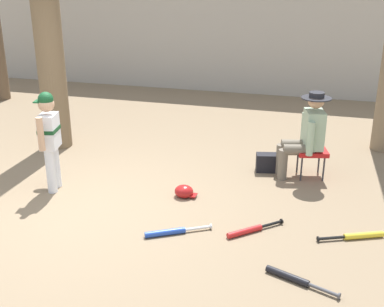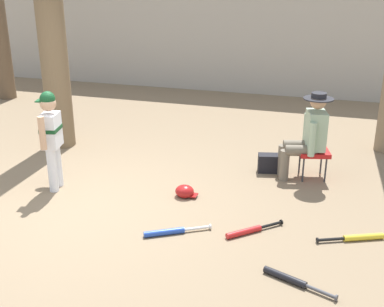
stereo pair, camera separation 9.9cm
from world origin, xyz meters
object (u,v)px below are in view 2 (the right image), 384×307
at_px(tree_near_player, 49,6).
at_px(handbag_beside_stool, 270,163).
at_px(bat_yellow_trainer, 358,237).
at_px(batting_helmet_red, 185,191).
at_px(seated_spectator, 308,133).
at_px(bat_red_barrel, 248,231).
at_px(bat_black_composite, 291,279).
at_px(bat_blue_youth, 170,232).
at_px(folding_stool, 314,153).
at_px(young_ballplayer, 51,134).

distance_m(tree_near_player, handbag_beside_stool, 4.02).
relative_size(bat_yellow_trainer, batting_helmet_red, 2.46).
bearing_deg(seated_spectator, bat_red_barrel, -104.29).
xyz_separation_m(bat_black_composite, bat_blue_youth, (-1.36, 0.49, 0.00)).
relative_size(bat_blue_youth, batting_helmet_red, 2.37).
bearing_deg(bat_blue_youth, tree_near_player, 140.16).
xyz_separation_m(folding_stool, seated_spectator, (-0.10, -0.02, 0.28)).
height_order(seated_spectator, bat_black_composite, seated_spectator).
height_order(handbag_beside_stool, bat_yellow_trainer, handbag_beside_stool).
relative_size(tree_near_player, young_ballplayer, 3.77).
relative_size(tree_near_player, handbag_beside_stool, 14.49).
relative_size(tree_near_player, bat_yellow_trainer, 7.03).
bearing_deg(batting_helmet_red, folding_stool, 36.37).
bearing_deg(bat_blue_youth, bat_black_composite, -20.02).
height_order(young_ballplayer, seated_spectator, young_ballplayer).
xyz_separation_m(young_ballplayer, bat_blue_youth, (1.85, -0.71, -0.71)).
distance_m(bat_red_barrel, bat_yellow_trainer, 1.17).
xyz_separation_m(young_ballplayer, batting_helmet_red, (1.71, 0.24, -0.67)).
height_order(tree_near_player, young_ballplayer, tree_near_player).
bearing_deg(bat_black_composite, handbag_beside_stool, 102.74).
bearing_deg(tree_near_player, bat_blue_youth, -39.84).
distance_m(young_ballplayer, bat_blue_youth, 2.10).
bearing_deg(seated_spectator, tree_near_player, 177.09).
relative_size(tree_near_player, folding_stool, 10.12).
bearing_deg(bat_black_composite, folding_stool, 89.97).
xyz_separation_m(young_ballplayer, seated_spectator, (3.11, 1.32, -0.10)).
height_order(handbag_beside_stool, batting_helmet_red, handbag_beside_stool).
xyz_separation_m(handbag_beside_stool, bat_blue_youth, (-0.77, -2.08, -0.10)).
bearing_deg(bat_blue_youth, folding_stool, 56.50).
distance_m(bat_blue_youth, batting_helmet_red, 0.96).
xyz_separation_m(handbag_beside_stool, batting_helmet_red, (-0.91, -1.13, -0.06)).
relative_size(seated_spectator, bat_black_composite, 1.73).
relative_size(handbag_beside_stool, bat_red_barrel, 0.60).
bearing_deg(young_ballplayer, seated_spectator, 22.94).
bearing_deg(seated_spectator, young_ballplayer, -157.06).
distance_m(tree_near_player, young_ballplayer, 2.25).
relative_size(bat_black_composite, bat_yellow_trainer, 0.99).
bearing_deg(batting_helmet_red, handbag_beside_stool, 51.24).
bearing_deg(bat_red_barrel, tree_near_player, 150.70).
height_order(tree_near_player, bat_black_composite, tree_near_player).
bearing_deg(bat_yellow_trainer, tree_near_player, 159.29).
distance_m(tree_near_player, bat_red_barrel, 4.54).
xyz_separation_m(folding_stool, bat_red_barrel, (-0.54, -1.78, -0.33)).
bearing_deg(tree_near_player, folding_stool, -2.49).
xyz_separation_m(tree_near_player, young_ballplayer, (0.82, -1.52, -1.45)).
relative_size(handbag_beside_stool, bat_yellow_trainer, 0.49).
relative_size(folding_stool, bat_blue_youth, 0.72).
bearing_deg(tree_near_player, bat_red_barrel, -29.30).
relative_size(tree_near_player, bat_blue_youth, 7.31).
relative_size(tree_near_player, bat_red_barrel, 8.74).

